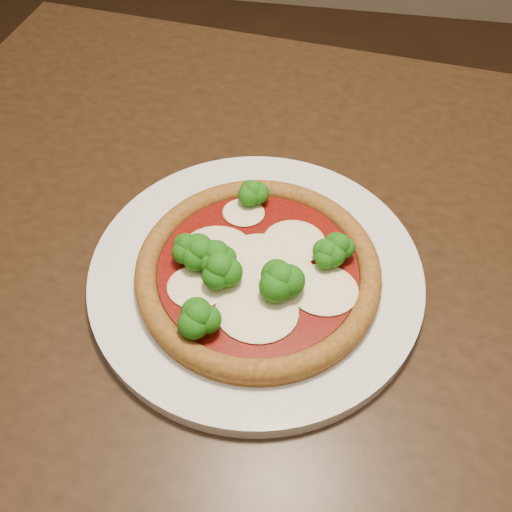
# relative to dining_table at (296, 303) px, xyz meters

# --- Properties ---
(floor) EXTENTS (4.00, 4.00, 0.00)m
(floor) POSITION_rel_dining_table_xyz_m (0.01, -0.03, -0.65)
(floor) COLOR black
(floor) RESTS_ON ground
(dining_table) EXTENTS (1.22, 0.98, 0.75)m
(dining_table) POSITION_rel_dining_table_xyz_m (0.00, 0.00, 0.00)
(dining_table) COLOR black
(dining_table) RESTS_ON floor
(plate) EXTENTS (0.36, 0.36, 0.02)m
(plate) POSITION_rel_dining_table_xyz_m (-0.04, -0.04, 0.11)
(plate) COLOR silver
(plate) RESTS_ON dining_table
(pizza) EXTENTS (0.26, 0.26, 0.06)m
(pizza) POSITION_rel_dining_table_xyz_m (-0.04, -0.05, 0.13)
(pizza) COLOR brown
(pizza) RESTS_ON plate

